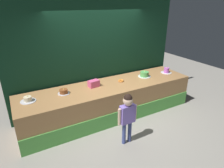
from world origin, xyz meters
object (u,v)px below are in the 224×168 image
object	(u,v)px
cake_center_left	(64,92)
cake_center_right	(144,74)
cake_far_left	(28,100)
pink_box	(94,84)
child_figure	(128,112)
cake_far_right	(166,71)
donut	(121,81)

from	to	relation	value
cake_center_left	cake_center_right	size ratio (longest dim) A/B	0.77
cake_far_left	cake_center_left	world-z (taller)	cake_center_left
pink_box	cake_far_left	size ratio (longest dim) A/B	0.82
child_figure	pink_box	xyz separation A→B (m)	(-0.16, 1.23, 0.18)
cake_far_left	cake_center_right	xyz separation A→B (m)	(2.94, -0.01, 0.02)
child_figure	pink_box	bearing A→B (deg)	97.19
child_figure	cake_far_right	bearing A→B (deg)	28.69
child_figure	donut	bearing A→B (deg)	64.03
cake_center_right	cake_far_right	distance (m)	0.74
child_figure	pink_box	world-z (taller)	child_figure
child_figure	donut	size ratio (longest dim) A/B	7.67
child_figure	cake_far_left	world-z (taller)	child_figure
pink_box	cake_center_left	distance (m)	0.74
cake_far_left	cake_center_left	xyz separation A→B (m)	(0.73, 0.00, 0.01)
cake_far_left	donut	bearing A→B (deg)	-0.12
pink_box	cake_far_left	distance (m)	1.47
pink_box	cake_center_left	world-z (taller)	pink_box
child_figure	cake_far_right	size ratio (longest dim) A/B	3.61
donut	cake_far_right	size ratio (longest dim) A/B	0.47
child_figure	cake_center_right	distance (m)	1.78
cake_far_left	cake_center_right	bearing A→B (deg)	-0.28
child_figure	cake_center_left	bearing A→B (deg)	126.58
pink_box	child_figure	bearing A→B (deg)	-82.81
donut	cake_center_left	distance (m)	1.47
donut	cake_center_right	size ratio (longest dim) A/B	0.42
donut	cake_far_right	world-z (taller)	cake_far_right
cake_far_left	cake_far_right	size ratio (longest dim) A/B	1.01
cake_far_left	cake_far_right	distance (m)	3.68
pink_box	cake_far_left	world-z (taller)	pink_box
donut	cake_center_right	xyz separation A→B (m)	(0.73, -0.01, 0.04)
child_figure	cake_center_right	size ratio (longest dim) A/B	3.20
cake_far_left	cake_center_left	bearing A→B (deg)	0.32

